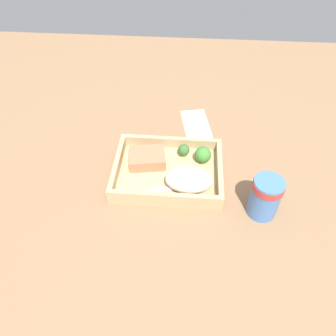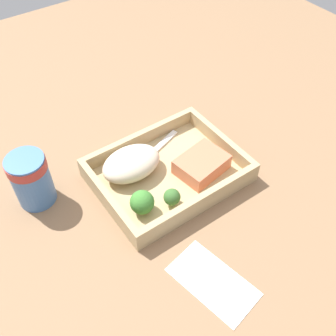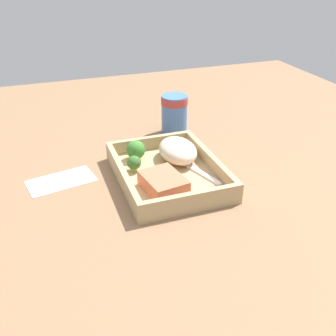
{
  "view_description": "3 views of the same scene",
  "coord_description": "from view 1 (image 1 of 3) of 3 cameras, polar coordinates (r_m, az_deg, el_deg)",
  "views": [
    {
      "loc": [
        4.42,
        -56.74,
        61.79
      ],
      "look_at": [
        0.0,
        0.0,
        2.7
      ],
      "focal_mm": 35.0,
      "sensor_mm": 36.0,
      "label": 1
    },
    {
      "loc": [
        28.66,
        40.35,
        57.01
      ],
      "look_at": [
        0.0,
        0.0,
        2.7
      ],
      "focal_mm": 42.0,
      "sensor_mm": 36.0,
      "label": 2
    },
    {
      "loc": [
        -67.74,
        24.08,
        42.96
      ],
      "look_at": [
        0.0,
        0.0,
        2.7
      ],
      "focal_mm": 42.0,
      "sensor_mm": 36.0,
      "label": 3
    }
  ],
  "objects": [
    {
      "name": "ground_plane",
      "position": [
        0.85,
        0.0,
        -1.74
      ],
      "size": [
        160.0,
        160.0,
        2.0
      ],
      "primitive_type": "cube",
      "color": "#886647"
    },
    {
      "name": "takeout_tray",
      "position": [
        0.84,
        0.0,
        -1.0
      ],
      "size": [
        26.95,
        20.7,
        1.2
      ],
      "primitive_type": "cube",
      "color": "tan",
      "rests_on": "ground_plane"
    },
    {
      "name": "tray_rim",
      "position": [
        0.82,
        0.0,
        0.02
      ],
      "size": [
        26.95,
        20.7,
        3.07
      ],
      "color": "tan",
      "rests_on": "takeout_tray"
    },
    {
      "name": "salmon_fillet",
      "position": [
        0.85,
        -3.66,
        1.71
      ],
      "size": [
        10.21,
        8.41,
        3.17
      ],
      "primitive_type": "cube",
      "rotation": [
        0.0,
        0.0,
        0.16
      ],
      "color": "#D8714F",
      "rests_on": "takeout_tray"
    },
    {
      "name": "mashed_potatoes",
      "position": [
        0.78,
        3.68,
        -1.99
      ],
      "size": [
        11.49,
        8.05,
        4.75
      ],
      "primitive_type": "ellipsoid",
      "color": "beige",
      "rests_on": "takeout_tray"
    },
    {
      "name": "broccoli_floret_1",
      "position": [
        0.86,
        2.77,
        3.12
      ],
      "size": [
        3.01,
        3.01,
        3.55
      ],
      "color": "#88AD59",
      "rests_on": "takeout_tray"
    },
    {
      "name": "broccoli_floret_2",
      "position": [
        0.85,
        6.11,
        2.3
      ],
      "size": [
        4.26,
        4.26,
        4.57
      ],
      "color": "#7AA556",
      "rests_on": "takeout_tray"
    },
    {
      "name": "fork",
      "position": [
        0.79,
        0.17,
        -3.61
      ],
      "size": [
        15.51,
        6.56,
        0.44
      ],
      "color": "white",
      "rests_on": "takeout_tray"
    },
    {
      "name": "paper_cup",
      "position": [
        0.75,
        16.62,
        -4.63
      ],
      "size": [
        6.87,
        6.87,
        10.25
      ],
      "color": "#4573B2",
      "rests_on": "ground_plane"
    },
    {
      "name": "receipt_slip",
      "position": [
        1.0,
        4.89,
        7.68
      ],
      "size": [
        9.94,
        14.89,
        0.24
      ],
      "primitive_type": "cube",
      "rotation": [
        0.0,
        0.0,
        0.19
      ],
      "color": "white",
      "rests_on": "ground_plane"
    }
  ]
}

